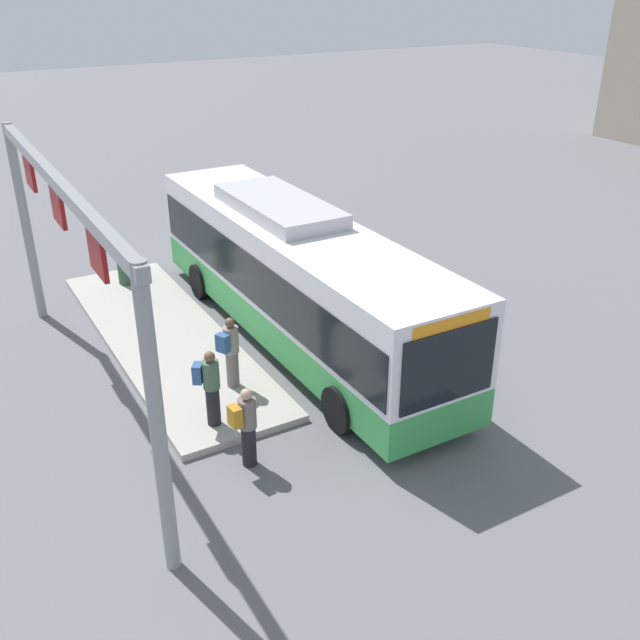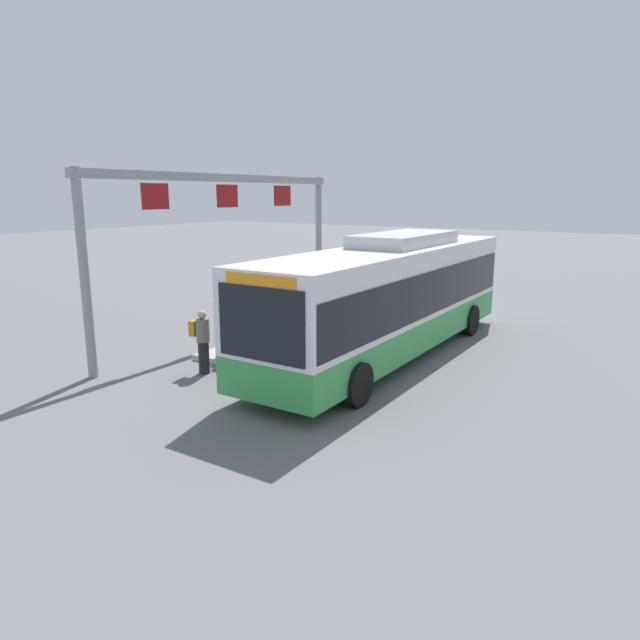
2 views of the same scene
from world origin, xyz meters
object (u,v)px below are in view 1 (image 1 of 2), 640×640
(bus_main, at_px, (296,272))
(person_waiting_mid, at_px, (231,351))
(trash_bin, at_px, (126,268))
(person_waiting_near, at_px, (210,386))
(person_boarding, at_px, (246,426))

(bus_main, distance_m, person_waiting_mid, 3.07)
(bus_main, height_order, person_waiting_mid, bus_main)
(bus_main, distance_m, trash_bin, 6.18)
(bus_main, xyz_separation_m, trash_bin, (-5.36, -2.82, -1.20))
(person_waiting_near, relative_size, person_waiting_mid, 1.00)
(trash_bin, bearing_deg, person_waiting_mid, 2.63)
(bus_main, bearing_deg, trash_bin, -152.31)
(person_boarding, relative_size, person_waiting_mid, 1.00)
(bus_main, bearing_deg, person_boarding, -38.48)
(person_boarding, distance_m, person_waiting_mid, 2.69)
(person_boarding, relative_size, trash_bin, 1.86)
(person_boarding, xyz_separation_m, person_waiting_mid, (-2.56, 0.80, 0.16))
(person_waiting_near, height_order, trash_bin, person_waiting_near)
(person_waiting_mid, distance_m, trash_bin, 6.99)
(person_waiting_near, xyz_separation_m, trash_bin, (-8.12, 0.62, -0.44))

